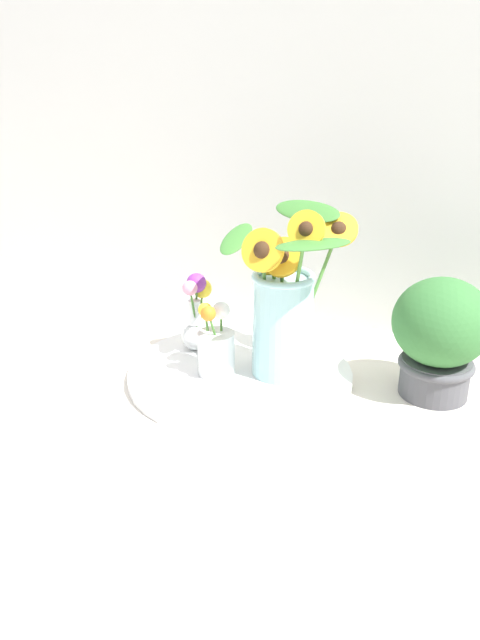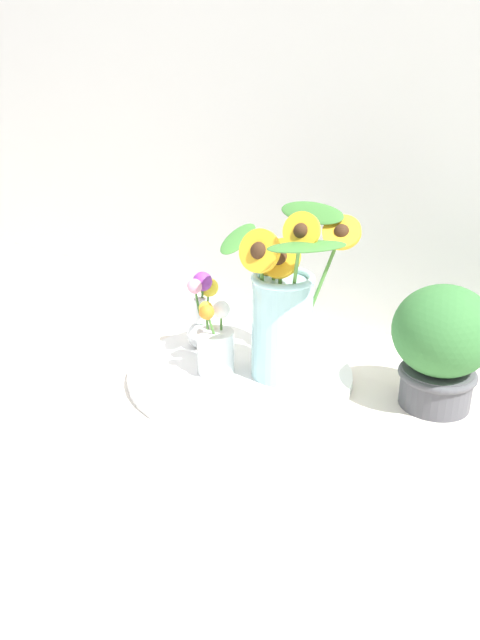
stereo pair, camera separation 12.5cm
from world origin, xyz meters
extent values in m
plane|color=silver|center=(0.00, 0.00, 0.00)|extent=(6.00, 6.00, 0.00)
cube|color=silver|center=(0.00, 0.48, 0.70)|extent=(3.60, 0.06, 1.40)
cylinder|color=white|center=(-0.03, 0.07, 0.01)|extent=(0.46, 0.46, 0.02)
cylinder|color=#9ED1D6|center=(0.05, 0.10, 0.12)|extent=(0.12, 0.12, 0.20)
torus|color=#9ED1D6|center=(0.05, 0.10, 0.23)|extent=(0.12, 0.12, 0.01)
cylinder|color=#4C8438|center=(0.05, 0.08, 0.17)|extent=(0.01, 0.01, 0.21)
cylinder|color=gold|center=(0.05, 0.08, 0.27)|extent=(0.08, 0.06, 0.07)
sphere|color=#382314|center=(0.05, 0.08, 0.27)|extent=(0.03, 0.03, 0.03)
cylinder|color=#4C8438|center=(0.05, 0.08, 0.17)|extent=(0.05, 0.02, 0.18)
cylinder|color=gold|center=(0.02, 0.09, 0.26)|extent=(0.08, 0.05, 0.07)
sphere|color=#382314|center=(0.02, 0.09, 0.26)|extent=(0.03, 0.03, 0.03)
cylinder|color=#4C8438|center=(0.08, 0.08, 0.21)|extent=(0.06, 0.06, 0.26)
cylinder|color=gold|center=(0.11, 0.05, 0.34)|extent=(0.08, 0.04, 0.08)
sphere|color=#382314|center=(0.11, 0.05, 0.34)|extent=(0.03, 0.03, 0.03)
cylinder|color=#4C8438|center=(0.09, 0.16, 0.19)|extent=(0.06, 0.06, 0.23)
cylinder|color=gold|center=(0.12, 0.19, 0.31)|extent=(0.09, 0.06, 0.07)
sphere|color=#382314|center=(0.12, 0.19, 0.31)|extent=(0.03, 0.03, 0.03)
cylinder|color=#4C8438|center=(0.02, 0.07, 0.18)|extent=(0.02, 0.06, 0.22)
cylinder|color=gold|center=(0.03, 0.04, 0.29)|extent=(0.08, 0.04, 0.08)
sphere|color=#382314|center=(0.03, 0.04, 0.29)|extent=(0.03, 0.03, 0.03)
ellipsoid|color=#38702D|center=(0.13, 0.03, 0.32)|extent=(0.14, 0.16, 0.01)
ellipsoid|color=#38702D|center=(0.05, 0.20, 0.34)|extent=(0.14, 0.07, 0.04)
ellipsoid|color=#38702D|center=(-0.05, 0.09, 0.29)|extent=(0.06, 0.11, 0.05)
cylinder|color=white|center=(-0.07, 0.03, 0.06)|extent=(0.08, 0.08, 0.09)
cylinder|color=#4C8438|center=(-0.09, 0.03, 0.10)|extent=(0.03, 0.02, 0.10)
sphere|color=yellow|center=(-0.10, 0.04, 0.15)|extent=(0.03, 0.03, 0.03)
cylinder|color=#4C8438|center=(-0.06, 0.04, 0.10)|extent=(0.01, 0.01, 0.10)
sphere|color=white|center=(-0.06, 0.05, 0.15)|extent=(0.04, 0.04, 0.04)
cylinder|color=#4C8438|center=(-0.06, 0.02, 0.10)|extent=(0.02, 0.03, 0.11)
sphere|color=orange|center=(-0.07, 0.01, 0.16)|extent=(0.03, 0.03, 0.03)
sphere|color=white|center=(-0.17, 0.11, 0.05)|extent=(0.06, 0.06, 0.06)
cylinder|color=white|center=(-0.17, 0.11, 0.11)|extent=(0.03, 0.03, 0.06)
cylinder|color=#427533|center=(-0.16, 0.13, 0.10)|extent=(0.01, 0.03, 0.10)
sphere|color=yellow|center=(-0.16, 0.14, 0.15)|extent=(0.04, 0.04, 0.04)
cylinder|color=#427533|center=(-0.16, 0.10, 0.11)|extent=(0.01, 0.02, 0.12)
sphere|color=pink|center=(-0.16, 0.09, 0.17)|extent=(0.03, 0.03, 0.03)
cylinder|color=#427533|center=(-0.16, 0.11, 0.12)|extent=(0.01, 0.02, 0.11)
sphere|color=purple|center=(-0.17, 0.12, 0.17)|extent=(0.04, 0.04, 0.04)
cylinder|color=#4C4C51|center=(0.34, 0.19, 0.04)|extent=(0.13, 0.13, 0.08)
torus|color=#4C4C51|center=(0.34, 0.19, 0.07)|extent=(0.15, 0.15, 0.02)
ellipsoid|color=#336B33|center=(0.34, 0.19, 0.16)|extent=(0.19, 0.19, 0.17)
camera|label=1|loc=(0.51, -0.95, 0.62)|focal=35.00mm
camera|label=2|loc=(0.61, -0.89, 0.62)|focal=35.00mm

